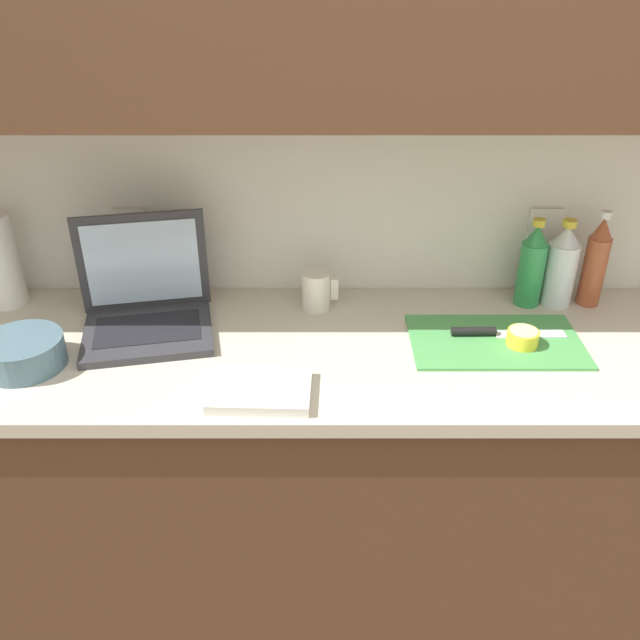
{
  "coord_description": "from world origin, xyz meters",
  "views": [
    {
      "loc": [
        -0.31,
        -1.4,
        1.78
      ],
      "look_at": [
        -0.32,
        -0.01,
        0.98
      ],
      "focal_mm": 38.0,
      "sensor_mm": 36.0,
      "label": 1
    }
  ],
  "objects": [
    {
      "name": "bowl_white",
      "position": [
        -1.0,
        -0.09,
        0.94
      ],
      "size": [
        0.19,
        0.19,
        0.07
      ],
      "color": "slate",
      "rests_on": "counter_unit"
    },
    {
      "name": "knife",
      "position": [
        0.11,
        0.04,
        0.92
      ],
      "size": [
        0.28,
        0.04,
        0.02
      ],
      "rotation": [
        0.0,
        0.0,
        0.01
      ],
      "color": "silver",
      "rests_on": "cutting_board"
    },
    {
      "name": "bottle_oil_tall",
      "position": [
        0.33,
        0.22,
        1.01
      ],
      "size": [
        0.08,
        0.08,
        0.24
      ],
      "color": "silver",
      "rests_on": "counter_unit"
    },
    {
      "name": "lemon_half_cut",
      "position": [
        0.18,
        -0.01,
        0.93
      ],
      "size": [
        0.08,
        0.08,
        0.04
      ],
      "color": "yellow",
      "rests_on": "cutting_board"
    },
    {
      "name": "laptop",
      "position": [
        -0.75,
        0.1,
        0.97
      ],
      "size": [
        0.36,
        0.32,
        0.28
      ],
      "rotation": [
        0.0,
        0.0,
        0.19
      ],
      "color": "#333338",
      "rests_on": "counter_unit"
    },
    {
      "name": "bottle_water_clear",
      "position": [
        0.25,
        0.22,
        1.01
      ],
      "size": [
        0.07,
        0.07,
        0.24
      ],
      "color": "#2D934C",
      "rests_on": "counter_unit"
    },
    {
      "name": "paper_towel_roll",
      "position": [
        -1.16,
        0.22,
        1.03
      ],
      "size": [
        0.1,
        0.1,
        0.25
      ],
      "color": "white",
      "rests_on": "counter_unit"
    },
    {
      "name": "dish_towel",
      "position": [
        -0.44,
        -0.2,
        0.92
      ],
      "size": [
        0.23,
        0.17,
        0.02
      ],
      "primitive_type": "cube",
      "rotation": [
        0.0,
        0.0,
        -0.04
      ],
      "color": "silver",
      "rests_on": "counter_unit"
    },
    {
      "name": "cutting_board",
      "position": [
        0.12,
        0.01,
        0.91
      ],
      "size": [
        0.42,
        0.25,
        0.01
      ],
      "primitive_type": "cube",
      "color": "#4C9E51",
      "rests_on": "counter_unit"
    },
    {
      "name": "bottle_green_soda",
      "position": [
        0.41,
        0.22,
        1.02
      ],
      "size": [
        0.06,
        0.06,
        0.26
      ],
      "color": "#A34C2D",
      "rests_on": "counter_unit"
    },
    {
      "name": "counter_unit",
      "position": [
        0.02,
        0.0,
        0.46
      ],
      "size": [
        2.56,
        0.61,
        0.9
      ],
      "color": "brown",
      "rests_on": "ground_plane"
    },
    {
      "name": "ground_plane",
      "position": [
        0.0,
        0.0,
        0.0
      ],
      "size": [
        12.0,
        12.0,
        0.0
      ],
      "primitive_type": "plane",
      "color": "brown",
      "rests_on": "ground"
    },
    {
      "name": "measuring_cup",
      "position": [
        -0.32,
        0.19,
        0.96
      ],
      "size": [
        0.1,
        0.08,
        0.1
      ],
      "color": "silver",
      "rests_on": "counter_unit"
    },
    {
      "name": "wall_back",
      "position": [
        -0.0,
        0.23,
        1.56
      ],
      "size": [
        5.2,
        0.38,
        2.6
      ],
      "color": "white",
      "rests_on": "ground_plane"
    }
  ]
}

